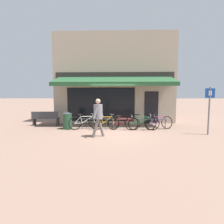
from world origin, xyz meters
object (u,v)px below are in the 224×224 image
Objects in this scene: litter_bin at (67,120)px; bicycle_orange at (105,122)px; parking_sign at (209,106)px; park_bench at (46,118)px; bicycle_silver at (85,122)px; bicycle_red at (124,123)px; bicycle_green at (142,123)px; bicycle_purple at (159,122)px; pedestrian_adult at (98,114)px.

bicycle_orange is at bearing 1.21° from litter_bin.
parking_sign is 1.38× the size of park_bench.
bicycle_silver reaches higher than bicycle_red.
bicycle_green is at bearing -3.87° from bicycle_red.
bicycle_red is (1.01, -0.23, -0.01)m from bicycle_orange.
parking_sign is at bearing -13.62° from bicycle_red.
bicycle_green reaches higher than bicycle_purple.
litter_bin reaches higher than bicycle_purple.
bicycle_silver is at bearing -25.63° from park_bench.
park_bench is (-3.76, 1.01, 0.10)m from bicycle_orange.
bicycle_purple is 6.78m from park_bench.
parking_sign is (5.16, 0.58, 0.35)m from pedestrian_adult.
bicycle_purple is 0.75× the size of parking_sign.
bicycle_orange is 2.01m from bicycle_green.
bicycle_orange is 0.70× the size of parking_sign.
park_bench is at bearing 132.84° from bicycle_silver.
bicycle_orange is 5.22m from parking_sign.
pedestrian_adult is (-0.18, -1.81, 0.67)m from bicycle_orange.
bicycle_green is at bearing 179.79° from bicycle_purple.
bicycle_orange is at bearing 161.36° from bicycle_purple.
pedestrian_adult is at bearing -126.48° from bicycle_red.
parking_sign is (2.03, -1.25, 1.00)m from bicycle_purple.
bicycle_green is at bearing 162.79° from parking_sign.
park_bench is at bearing 165.60° from parking_sign.
park_bench is at bearing 167.52° from bicycle_green.
pedestrian_adult is at bearing -168.74° from bicycle_purple.
bicycle_green reaches higher than bicycle_silver.
park_bench is (-6.70, 0.99, 0.08)m from bicycle_purple.
parking_sign reaches higher than park_bench.
pedestrian_adult is at bearing -173.61° from parking_sign.
park_bench is at bearing 152.53° from bicycle_purple.
bicycle_silver is 0.94× the size of bicycle_red.
bicycle_silver is at bearing 168.98° from parking_sign.
bicycle_red is 1.03× the size of pedestrian_adult.
bicycle_silver is at bearing 175.60° from bicycle_red.
bicycle_purple is 3.68m from pedestrian_adult.
bicycle_orange is 0.89× the size of bicycle_red.
bicycle_silver is at bearing 112.74° from pedestrian_adult.
pedestrian_adult is 2.66m from litter_bin.
parking_sign is (2.99, -0.93, 0.99)m from bicycle_green.
park_bench is (-8.74, 2.24, -0.92)m from parking_sign.
bicycle_green reaches higher than bicycle_red.
bicycle_silver is 0.96× the size of pedestrian_adult.
bicycle_green is 1.13× the size of park_bench.
bicycle_orange is at bearing -23.07° from bicycle_silver.
litter_bin is at bearing 154.58° from bicycle_silver.
bicycle_red is 2.09m from pedestrian_adult.
bicycle_purple is at bearing -24.42° from bicycle_silver.
pedestrian_adult is 1.06× the size of park_bench.
bicycle_red is at bearing 168.33° from bicycle_purple.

